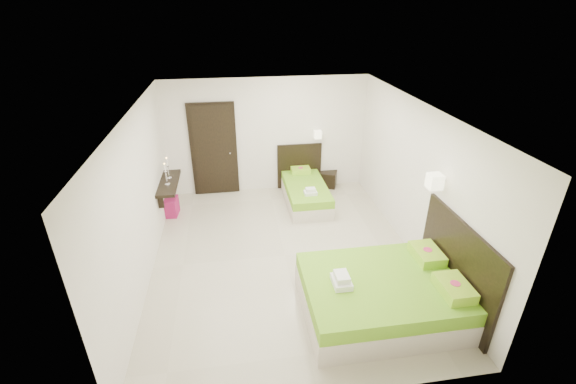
{
  "coord_description": "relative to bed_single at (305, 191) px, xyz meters",
  "views": [
    {
      "loc": [
        -0.79,
        -5.52,
        4.05
      ],
      "look_at": [
        0.1,
        0.3,
        1.1
      ],
      "focal_mm": 24.0,
      "sensor_mm": 36.0,
      "label": 1
    }
  ],
  "objects": [
    {
      "name": "door",
      "position": [
        -1.94,
        0.74,
        0.79
      ],
      "size": [
        1.02,
        0.15,
        2.14
      ],
      "color": "black",
      "rests_on": "ground"
    },
    {
      "name": "nightstand",
      "position": [
        0.68,
        0.71,
        -0.08
      ],
      "size": [
        0.53,
        0.5,
        0.37
      ],
      "primitive_type": "cube",
      "rotation": [
        0.0,
        0.0,
        -0.38
      ],
      "color": "black",
      "rests_on": "ground"
    },
    {
      "name": "console_shelf",
      "position": [
        -2.83,
        -0.36,
        0.55
      ],
      "size": [
        0.35,
        1.2,
        0.78
      ],
      "color": "black",
      "rests_on": "ground"
    },
    {
      "name": "ottoman",
      "position": [
        -2.94,
        -0.16,
        -0.07
      ],
      "size": [
        0.41,
        0.41,
        0.38
      ],
      "primitive_type": "cube",
      "rotation": [
        0.0,
        0.0,
        -0.1
      ],
      "color": "#94134D",
      "rests_on": "ground"
    },
    {
      "name": "bed_single",
      "position": [
        0.0,
        0.0,
        0.0
      ],
      "size": [
        1.04,
        1.73,
        1.43
      ],
      "color": "beige",
      "rests_on": "ground"
    },
    {
      "name": "bed_double",
      "position": [
        0.5,
        -3.51,
        0.06
      ],
      "size": [
        2.19,
        1.86,
        1.81
      ],
      "color": "beige",
      "rests_on": "ground"
    },
    {
      "name": "floor",
      "position": [
        -0.74,
        -1.96,
        -0.26
      ],
      "size": [
        5.5,
        5.5,
        0.0
      ],
      "primitive_type": "plane",
      "color": "beige",
      "rests_on": "ground"
    }
  ]
}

